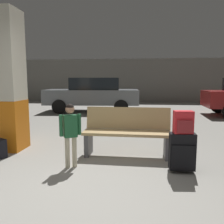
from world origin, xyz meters
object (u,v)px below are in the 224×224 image
Objects in this scene: structural_pillar at (7,82)px; backpack_bright at (183,122)px; child at (70,129)px; suitcase at (182,152)px; parked_car_far at (93,94)px; bench at (127,132)px.

structural_pillar reaches higher than backpack_bright.
child reaches higher than backpack_bright.
suitcase is 0.45m from backpack_bright.
backpack_bright is 7.41m from parked_car_far.
suitcase is at bearing 0.08° from child.
child is (-1.74, -0.00, -0.14)m from backpack_bright.
backpack_bright reaches higher than bench.
backpack_bright reaches higher than suitcase.
structural_pillar is at bearing 165.15° from suitcase.
bench is 2.67× the size of suitcase.
structural_pillar is at bearing 150.36° from child.
bench reaches higher than suitcase.
bench is 1.56× the size of child.
backpack_bright is at bearing -14.85° from structural_pillar.
structural_pillar is at bearing 165.15° from backpack_bright.
structural_pillar is at bearing 176.95° from bench.
parked_car_far reaches higher than backpack_bright.
suitcase is 0.14× the size of parked_car_far.
structural_pillar is 2.67× the size of child.
parked_car_far reaches higher than suitcase.
backpack_bright is 0.33× the size of child.
backpack_bright is at bearing -37.96° from suitcase.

